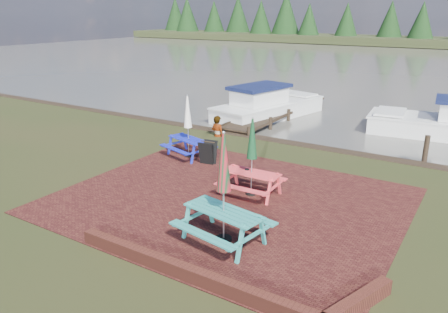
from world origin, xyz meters
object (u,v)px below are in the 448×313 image
(picnic_table_red, at_px, (252,169))
(chalkboard, at_px, (208,153))
(person, at_px, (218,116))
(boat_jetty, at_px, (267,107))
(picnic_table_blue, at_px, (188,136))
(jetty, at_px, (276,112))
(picnic_table_teal, at_px, (224,205))

(picnic_table_red, bearing_deg, chalkboard, 147.53)
(person, bearing_deg, boat_jetty, -79.72)
(picnic_table_blue, relative_size, person, 1.28)
(picnic_table_blue, distance_m, jetty, 7.82)
(picnic_table_blue, bearing_deg, jetty, 108.78)
(chalkboard, bearing_deg, picnic_table_blue, 155.14)
(picnic_table_blue, bearing_deg, picnic_table_red, -10.53)
(picnic_table_teal, distance_m, picnic_table_red, 2.76)
(picnic_table_blue, height_order, person, picnic_table_blue)
(chalkboard, bearing_deg, boat_jetty, 94.36)
(picnic_table_blue, height_order, chalkboard, picnic_table_blue)
(picnic_table_blue, distance_m, person, 2.85)
(picnic_table_teal, relative_size, person, 1.48)
(picnic_table_teal, distance_m, person, 8.74)
(picnic_table_teal, height_order, chalkboard, picnic_table_teal)
(picnic_table_red, height_order, person, picnic_table_red)
(jetty, bearing_deg, person, -93.27)
(picnic_table_blue, distance_m, chalkboard, 1.15)
(jetty, bearing_deg, picnic_table_blue, -87.87)
(picnic_table_teal, bearing_deg, picnic_table_red, 115.35)
(picnic_table_blue, distance_m, boat_jetty, 7.64)
(picnic_table_red, height_order, jetty, picnic_table_red)
(picnic_table_teal, distance_m, chalkboard, 5.29)
(picnic_table_blue, height_order, jetty, picnic_table_blue)
(picnic_table_blue, relative_size, boat_jetty, 0.32)
(picnic_table_teal, height_order, picnic_table_red, picnic_table_teal)
(picnic_table_teal, xyz_separation_m, picnic_table_red, (-0.75, 2.66, -0.11))
(picnic_table_red, relative_size, picnic_table_blue, 1.01)
(picnic_table_red, distance_m, boat_jetty, 10.33)
(jetty, xyz_separation_m, boat_jetty, (-0.42, -0.19, 0.25))
(picnic_table_teal, xyz_separation_m, jetty, (-4.58, 12.26, -0.78))
(picnic_table_red, distance_m, picnic_table_blue, 3.97)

